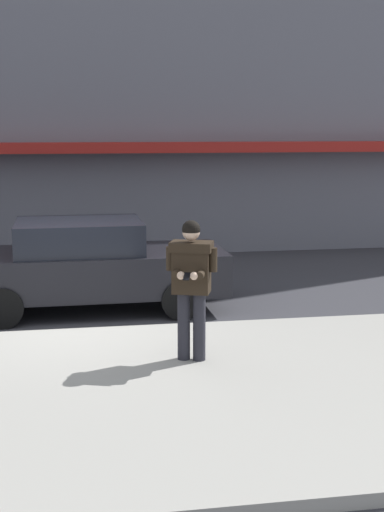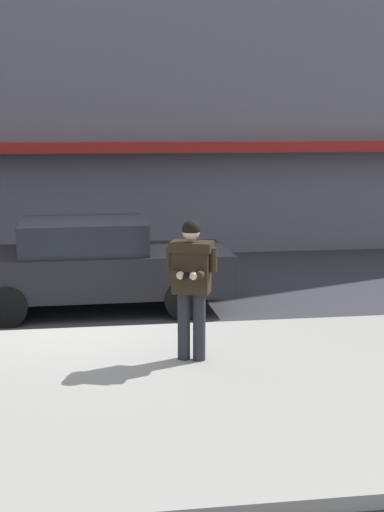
# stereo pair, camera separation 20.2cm
# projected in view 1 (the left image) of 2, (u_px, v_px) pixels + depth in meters

# --- Properties ---
(ground_plane) EXTENTS (80.00, 80.00, 0.00)m
(ground_plane) POSITION_uv_depth(u_px,v_px,m) (65.00, 334.00, 10.74)
(ground_plane) COLOR #333338
(sidewalk) EXTENTS (32.00, 5.30, 0.14)m
(sidewalk) POSITION_uv_depth(u_px,v_px,m) (152.00, 394.00, 8.13)
(sidewalk) COLOR #99968E
(sidewalk) RESTS_ON ground
(curb_paint_line) EXTENTS (28.00, 0.12, 0.01)m
(curb_paint_line) POSITION_uv_depth(u_px,v_px,m) (130.00, 330.00, 10.95)
(curb_paint_line) COLOR silver
(curb_paint_line) RESTS_ON ground
(parked_sedan_mid) EXTENTS (4.52, 1.97, 1.54)m
(parked_sedan_mid) POSITION_uv_depth(u_px,v_px,m) (88.00, 265.00, 12.00)
(parked_sedan_mid) COLOR black
(parked_sedan_mid) RESTS_ON ground
(man_texting_on_phone) EXTENTS (0.62, 0.65, 1.81)m
(man_texting_on_phone) POSITION_uv_depth(u_px,v_px,m) (191.00, 275.00, 8.93)
(man_texting_on_phone) COLOR #23232B
(man_texting_on_phone) RESTS_ON sidewalk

